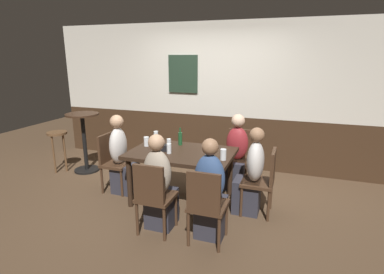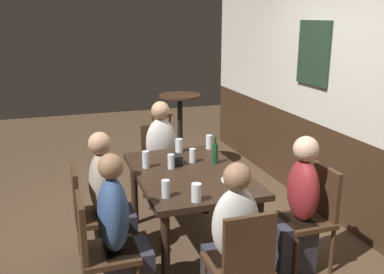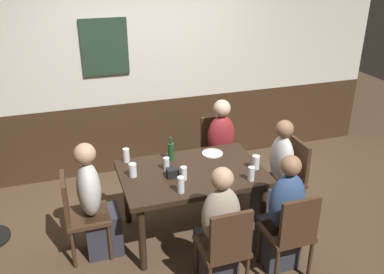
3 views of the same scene
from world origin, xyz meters
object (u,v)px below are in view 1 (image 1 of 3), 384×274
object	(u,v)px
person_right_near	(210,197)
person_right_far	(236,157)
chair_right_near	(206,203)
beer_bottle_green	(180,138)
person_mid_near	(160,189)
pint_glass_amber	(223,155)
tumbler_short	(156,152)
bar_stool	(58,140)
pint_glass_pale	(169,149)
highball_clear	(208,159)
side_bar_table	(84,138)
tumbler_water	(156,136)
chair_head_west	(113,159)
beer_glass_half	(146,142)
chair_mid_near	(153,194)
dining_table	(182,157)
person_head_west	(122,160)
chair_head_east	(264,178)
condiment_caddy	(166,148)
person_head_east	(251,178)
plate_white_large	(210,148)
chair_right_far	(238,154)
beer_glass_tall	(169,144)

from	to	relation	value
person_right_near	person_right_far	xyz separation A→B (m)	(0.00, 1.45, -0.00)
chair_right_near	beer_bottle_green	bearing A→B (deg)	122.70
person_mid_near	pint_glass_amber	world-z (taller)	person_mid_near
tumbler_short	bar_stool	world-z (taller)	tumbler_short
person_right_far	pint_glass_pale	xyz separation A→B (m)	(-0.75, -0.86, 0.31)
person_right_far	highball_clear	xyz separation A→B (m)	(-0.15, -1.07, 0.30)
side_bar_table	beer_bottle_green	bearing A→B (deg)	-7.24
beer_bottle_green	tumbler_water	bearing A→B (deg)	165.85
tumbler_short	pint_glass_pale	world-z (taller)	tumbler_short
chair_head_west	beer_glass_half	bearing A→B (deg)	8.13
beer_glass_half	side_bar_table	xyz separation A→B (m)	(-1.48, 0.46, -0.18)
chair_head_west	beer_glass_half	distance (m)	0.63
chair_mid_near	tumbler_short	size ratio (longest dim) A/B	5.60
dining_table	chair_right_near	xyz separation A→B (m)	(0.62, -0.89, -0.16)
tumbler_short	person_head_west	bearing A→B (deg)	155.03
chair_head_east	condiment_caddy	world-z (taller)	chair_head_east
person_head_east	dining_table	bearing A→B (deg)	180.00
beer_glass_half	bar_stool	distance (m)	1.97
person_right_far	beer_bottle_green	bearing A→B (deg)	-150.34
person_head_east	bar_stool	distance (m)	3.49
chair_mid_near	chair_head_west	bearing A→B (deg)	141.74
chair_right_near	plate_white_large	distance (m)	1.24
plate_white_large	chair_right_far	bearing A→B (deg)	63.59
person_right_near	plate_white_large	world-z (taller)	person_right_near
person_head_east	beer_bottle_green	distance (m)	1.19
condiment_caddy	person_right_far	bearing A→B (deg)	42.81
person_right_near	tumbler_water	distance (m)	1.68
beer_glass_half	chair_mid_near	bearing A→B (deg)	-59.09
tumbler_water	person_head_east	bearing A→B (deg)	-14.75
person_right_near	tumbler_water	bearing A→B (deg)	136.83
person_right_near	pint_glass_pale	distance (m)	1.01
chair_head_west	pint_glass_pale	distance (m)	1.05
tumbler_short	beer_glass_half	xyz separation A→B (m)	(-0.36, 0.42, -0.01)
beer_glass_tall	plate_white_large	xyz separation A→B (m)	(0.56, 0.18, -0.05)
tumbler_water	beer_glass_half	distance (m)	0.33
condiment_caddy	highball_clear	bearing A→B (deg)	-22.96
beer_glass_half	condiment_caddy	distance (m)	0.38
person_head_east	tumbler_short	distance (m)	1.27
person_right_near	plate_white_large	size ratio (longest dim) A/B	5.23
tumbler_short	plate_white_large	xyz separation A→B (m)	(0.55, 0.64, -0.06)
chair_right_far	tumbler_water	world-z (taller)	tumbler_water
dining_table	chair_head_west	size ratio (longest dim) A/B	1.61
chair_right_far	pint_glass_amber	distance (m)	1.08
pint_glass_pale	chair_right_near	bearing A→B (deg)	-45.06
person_head_east	side_bar_table	xyz separation A→B (m)	(-3.02, 0.54, 0.13)
tumbler_short	highball_clear	xyz separation A→B (m)	(0.70, -0.00, -0.01)
pint_glass_amber	chair_right_far	bearing A→B (deg)	89.91
chair_head_west	person_right_near	size ratio (longest dim) A/B	0.75
chair_head_west	bar_stool	xyz separation A→B (m)	(-1.38, 0.39, 0.07)
person_head_east	beer_glass_tall	size ratio (longest dim) A/B	8.78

